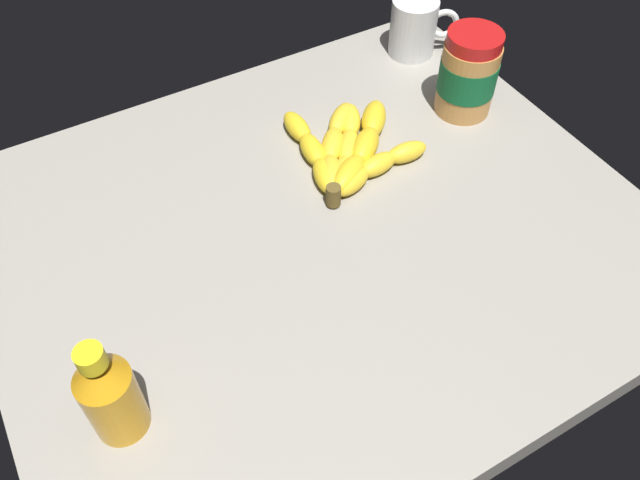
{
  "coord_description": "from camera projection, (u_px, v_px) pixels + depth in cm",
  "views": [
    {
      "loc": [
        27.47,
        48.35,
        63.81
      ],
      "look_at": [
        2.2,
        4.21,
        3.33
      ],
      "focal_mm": 36.85,
      "sensor_mm": 36.0,
      "label": 1
    }
  ],
  "objects": [
    {
      "name": "coffee_mug",
      "position": [
        415.0,
        27.0,
        1.06
      ],
      "size": [
        10.71,
        7.51,
        9.27
      ],
      "color": "silver",
      "rests_on": "ground_plane"
    },
    {
      "name": "peanut_butter_jar",
      "position": [
        468.0,
        74.0,
        0.95
      ],
      "size": [
        8.53,
        8.53,
        12.98
      ],
      "color": "#BF8442",
      "rests_on": "ground_plane"
    },
    {
      "name": "honey_bottle",
      "position": [
        109.0,
        394.0,
        0.63
      ],
      "size": [
        5.55,
        5.55,
        14.03
      ],
      "color": "orange",
      "rests_on": "ground_plane"
    },
    {
      "name": "banana_bunch",
      "position": [
        347.0,
        150.0,
        0.92
      ],
      "size": [
        18.06,
        19.27,
        3.49
      ],
      "color": "yellow",
      "rests_on": "ground_plane"
    },
    {
      "name": "ground_plane",
      "position": [
        319.0,
        240.0,
        0.86
      ],
      "size": [
        82.64,
        71.22,
        4.48
      ],
      "primitive_type": "cube",
      "color": "gray"
    }
  ]
}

